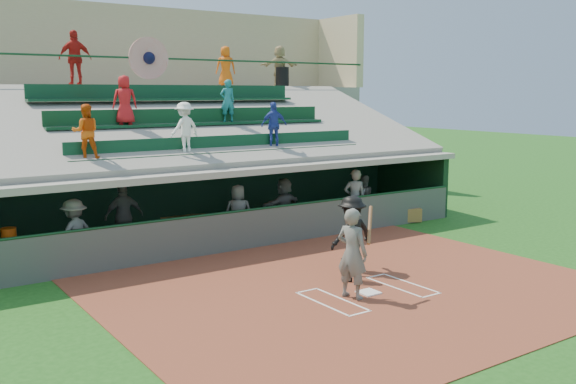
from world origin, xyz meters
TOP-DOWN VIEW (x-y plane):
  - ground at (0.00, 0.00)m, footprint 100.00×100.00m
  - dirt_slab at (0.00, 0.50)m, footprint 11.00×9.00m
  - home_plate at (0.00, 0.00)m, footprint 0.43×0.43m
  - batters_box_chalk at (0.00, 0.00)m, footprint 2.65×1.85m
  - dugout_floor at (0.00, 6.75)m, footprint 16.00×3.50m
  - concourse_slab at (0.00, 13.50)m, footprint 20.00×3.00m
  - grandstand at (-0.01, 10.50)m, footprint 20.40×10.40m
  - batter_at_plate at (-0.51, -0.03)m, footprint 0.96×0.83m
  - catcher at (0.24, 0.95)m, footprint 0.55×0.45m
  - home_umpire at (0.87, 1.62)m, footprint 1.22×0.72m
  - dugout_bench at (-0.15, 8.11)m, footprint 13.92×6.70m
  - white_table at (-6.20, 6.16)m, footprint 0.98×0.83m
  - water_cooler at (-6.15, 6.17)m, footprint 0.36×0.36m
  - dugout_player_a at (-4.71, 5.67)m, footprint 1.29×1.05m
  - dugout_player_b at (-3.01, 6.84)m, footprint 1.10×0.46m
  - dugout_player_c at (0.13, 5.92)m, footprint 0.97×0.85m
  - dugout_player_d at (1.90, 6.12)m, footprint 1.66×0.89m
  - dugout_player_e at (4.13, 5.36)m, footprint 0.83×0.72m
  - dugout_player_f at (5.18, 6.12)m, footprint 0.87×0.74m
  - trash_bin at (6.05, 12.36)m, footprint 0.55×0.55m
  - concourse_staff_a at (-2.51, 12.35)m, footprint 1.12×0.48m
  - concourse_staff_b at (3.48, 12.58)m, footprint 0.91×0.76m
  - concourse_staff_c at (6.05, 12.58)m, footprint 1.66×1.11m

SIDE VIEW (x-z plane):
  - ground at x=0.00m, z-range 0.00..0.00m
  - dirt_slab at x=0.00m, z-range 0.00..0.02m
  - dugout_floor at x=0.00m, z-range 0.00..0.04m
  - batters_box_chalk at x=0.00m, z-range 0.02..0.03m
  - home_plate at x=0.00m, z-range 0.02..0.05m
  - dugout_bench at x=-0.15m, z-range 0.04..0.49m
  - white_table at x=-6.20m, z-range 0.04..0.78m
  - catcher at x=0.24m, z-range 0.02..1.07m
  - dugout_player_f at x=5.18m, z-range 0.04..1.60m
  - dugout_player_c at x=0.13m, z-range 0.04..1.71m
  - dugout_player_d at x=1.90m, z-range 0.04..1.75m
  - dugout_player_a at x=-4.71m, z-range 0.04..1.78m
  - home_umpire at x=0.87m, z-range 0.02..1.89m
  - water_cooler at x=-6.15m, z-range 0.78..1.14m
  - dugout_player_b at x=-3.01m, z-range 0.04..1.92m
  - dugout_player_e at x=4.13m, z-range 0.04..1.95m
  - batter_at_plate at x=-0.51m, z-range 0.03..1.99m
  - grandstand at x=-0.01m, z-range -1.64..6.16m
  - concourse_slab at x=0.00m, z-range 0.00..4.60m
  - trash_bin at x=6.05m, z-range 4.60..5.42m
  - concourse_staff_b at x=3.48m, z-range 4.60..6.20m
  - concourse_staff_c at x=6.05m, z-range 4.60..6.31m
  - concourse_staff_a at x=-2.51m, z-range 4.60..6.49m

